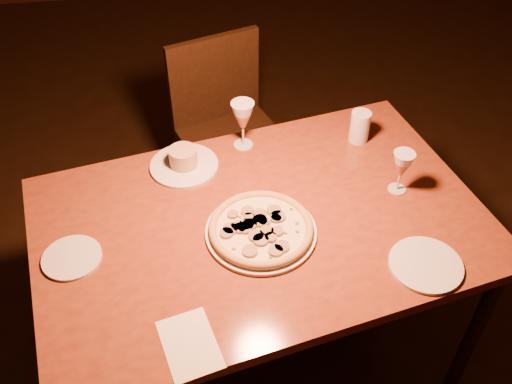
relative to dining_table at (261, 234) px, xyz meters
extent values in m
plane|color=black|center=(-0.13, 0.07, -0.72)|extent=(7.00, 7.00, 0.00)
cube|color=brown|center=(0.00, 0.00, 0.05)|extent=(1.62, 1.20, 0.04)
cylinder|color=black|center=(-0.73, 0.27, -0.34)|extent=(0.05, 0.05, 0.74)
cylinder|color=black|center=(0.73, -0.27, -0.34)|extent=(0.05, 0.05, 0.74)
cylinder|color=black|center=(0.58, 0.53, -0.34)|extent=(0.05, 0.05, 0.74)
cube|color=black|center=(0.01, 0.80, -0.24)|extent=(0.56, 0.56, 0.04)
cube|color=black|center=(-0.06, 1.00, -0.01)|extent=(0.43, 0.17, 0.42)
cylinder|color=black|center=(-0.11, 0.58, -0.49)|extent=(0.04, 0.04, 0.46)
cylinder|color=black|center=(-0.22, 0.92, -0.49)|extent=(0.04, 0.04, 0.46)
cylinder|color=black|center=(0.23, 0.69, -0.49)|extent=(0.04, 0.04, 0.46)
cylinder|color=black|center=(0.12, 1.03, -0.49)|extent=(0.04, 0.04, 0.46)
cylinder|color=silver|center=(-0.01, -0.06, 0.08)|extent=(0.36, 0.36, 0.01)
cylinder|color=beige|center=(-0.01, -0.06, 0.09)|extent=(0.33, 0.33, 0.01)
torus|color=tan|center=(-0.01, -0.06, 0.10)|extent=(0.34, 0.34, 0.03)
cylinder|color=silver|center=(-0.23, 0.31, 0.07)|extent=(0.25, 0.25, 0.01)
cylinder|color=tan|center=(-0.23, 0.31, 0.11)|extent=(0.10, 0.10, 0.07)
cylinder|color=silver|center=(0.43, 0.36, 0.13)|extent=(0.07, 0.07, 0.12)
cylinder|color=silver|center=(-0.60, -0.08, 0.07)|extent=(0.18, 0.18, 0.01)
cylinder|color=silver|center=(0.46, -0.27, 0.07)|extent=(0.22, 0.22, 0.01)
cube|color=white|center=(-0.26, -0.43, 0.07)|extent=(0.18, 0.23, 0.00)
camera|label=1|loc=(-0.22, -1.29, 1.42)|focal=40.00mm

